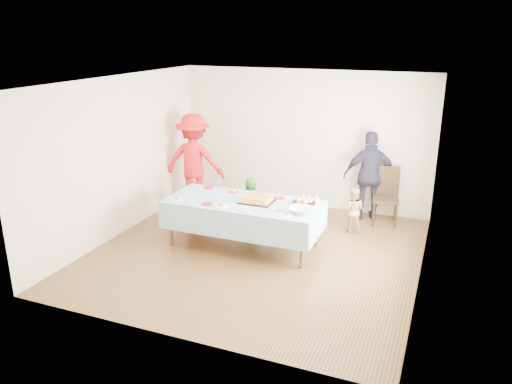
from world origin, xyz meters
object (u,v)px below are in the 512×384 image
dining_chair (386,192)px  adult_left (194,161)px  party_table (243,204)px  birthday_cake (257,200)px

dining_chair → adult_left: adult_left is taller
dining_chair → adult_left: (-3.67, -0.51, 0.35)m
dining_chair → party_table: bearing=-144.5°
dining_chair → adult_left: 3.72m
birthday_cake → adult_left: (-1.89, 1.40, 0.11)m
dining_chair → birthday_cake: bearing=-141.7°
party_table → adult_left: size_ratio=1.34×
party_table → birthday_cake: 0.24m
birthday_cake → dining_chair: size_ratio=0.50×
party_table → dining_chair: 2.79m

